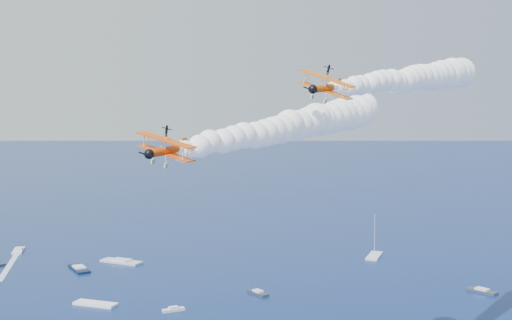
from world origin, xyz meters
name	(u,v)px	position (x,y,z in m)	size (l,w,h in m)	color
biplane_lead	(326,88)	(22.88, 20.90, 58.13)	(8.36, 9.38, 5.65)	#E95E04
biplane_trail	(167,150)	(-4.58, 8.86, 50.23)	(7.28, 8.17, 4.92)	#EC4704
smoke_trail_lead	(409,79)	(47.85, 35.64, 60.33)	(51.19, 32.83, 10.81)	white
smoke_trail_trail	(291,125)	(19.22, 25.43, 52.43)	(49.08, 36.13, 10.81)	white
spectator_boats	(114,299)	(6.53, 117.70, 0.35)	(229.32, 183.00, 0.70)	black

